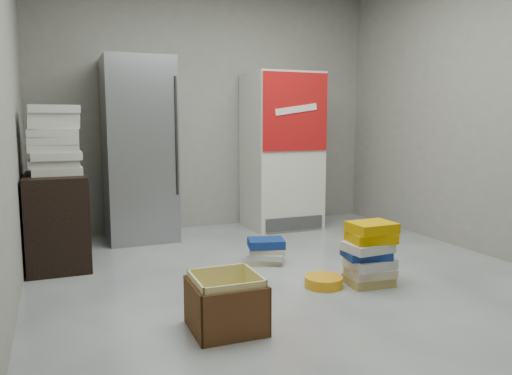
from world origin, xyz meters
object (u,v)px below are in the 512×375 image
object	(u,v)px
coke_cooler	(282,151)
phonebook_stack_main	(370,254)
steel_fridge	(139,150)
cardboard_box	(226,307)
wood_shelf	(57,220)

from	to	relation	value
coke_cooler	phonebook_stack_main	size ratio (longest dim) A/B	3.67
steel_fridge	coke_cooler	xyz separation A→B (m)	(1.65, -0.01, -0.05)
steel_fridge	cardboard_box	distance (m)	2.70
wood_shelf	coke_cooler	bearing A→B (deg)	16.28
steel_fridge	cardboard_box	size ratio (longest dim) A/B	4.44
wood_shelf	cardboard_box	distance (m)	2.07
steel_fridge	wood_shelf	size ratio (longest dim) A/B	2.37
coke_cooler	cardboard_box	distance (m)	3.10
coke_cooler	steel_fridge	bearing A→B (deg)	179.82
wood_shelf	cardboard_box	bearing A→B (deg)	-63.41
cardboard_box	wood_shelf	bearing A→B (deg)	117.40
wood_shelf	phonebook_stack_main	size ratio (longest dim) A/B	1.63
coke_cooler	wood_shelf	xyz separation A→B (m)	(-2.48, -0.72, -0.50)
coke_cooler	cardboard_box	bearing A→B (deg)	-121.30
steel_fridge	wood_shelf	xyz separation A→B (m)	(-0.83, -0.73, -0.55)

